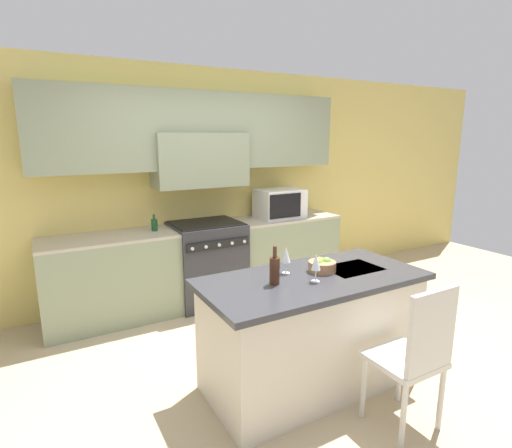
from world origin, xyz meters
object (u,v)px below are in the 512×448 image
Objects in this scene: wine_bottle at (275,270)px; oil_bottle_on_counter at (154,225)px; wine_glass_near at (316,263)px; wine_glass_far at (286,255)px; fruit_bowl at (322,265)px; microwave at (280,203)px; range_stove at (207,262)px; island_chair at (416,352)px.

wine_bottle is 1.53× the size of oil_bottle_on_counter.
wine_glass_near and wine_glass_far have the same top height.
wine_glass_near reaches higher than fruit_bowl.
oil_bottle_on_counter is at bearing 112.45° from fruit_bowl.
microwave is at bearing 56.44° from wine_bottle.
fruit_bowl is (0.20, -1.85, 0.46)m from range_stove.
range_stove is 1.84m from wine_glass_far.
fruit_bowl reaches higher than range_stove.
island_chair is at bearing -80.99° from fruit_bowl.
island_chair is 4.85× the size of wine_glass_far.
wine_bottle is 0.30m from wine_glass_near.
range_stove is at bearing 97.01° from island_chair.
fruit_bowl is at bearing -83.87° from range_stove.
island_chair reaches higher than range_stove.
microwave reaches higher than oil_bottle_on_counter.
island_chair is 5.63× the size of oil_bottle_on_counter.
island_chair is 3.68× the size of wine_bottle.
oil_bottle_on_counter is at bearing 108.64° from island_chair.
microwave reaches higher than wine_glass_far.
range_stove is at bearing -4.04° from oil_bottle_on_counter.
microwave is at bearing 66.57° from fruit_bowl.
fruit_bowl is at bearing -113.43° from microwave.
microwave is at bearing 1.06° from range_stove.
wine_bottle is 1.97m from oil_bottle_on_counter.
oil_bottle_on_counter is (-0.51, 1.80, -0.05)m from wine_glass_far.
wine_glass_near is at bearing -89.60° from range_stove.
range_stove is 4.46× the size of fruit_bowl.
range_stove is at bearing 87.60° from wine_glass_far.
island_chair is 0.86m from wine_glass_near.
microwave is 0.56× the size of island_chair.
microwave is 2.26m from wine_glass_near.
fruit_bowl is (-0.13, 0.80, 0.37)m from island_chair.
fruit_bowl is at bearing 40.59° from wine_glass_near.
wine_bottle reaches higher than range_stove.
wine_glass_far is 0.30m from fruit_bowl.
island_chair reaches higher than fruit_bowl.
fruit_bowl is (-0.81, -1.87, -0.16)m from microwave.
wine_bottle reaches higher than island_chair.
island_chair is at bearing -51.72° from wine_bottle.
wine_glass_near is 0.27m from wine_glass_far.
wine_bottle is 1.32× the size of wine_glass_far.
oil_bottle_on_counter is (-0.32, 1.95, -0.01)m from wine_bottle.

